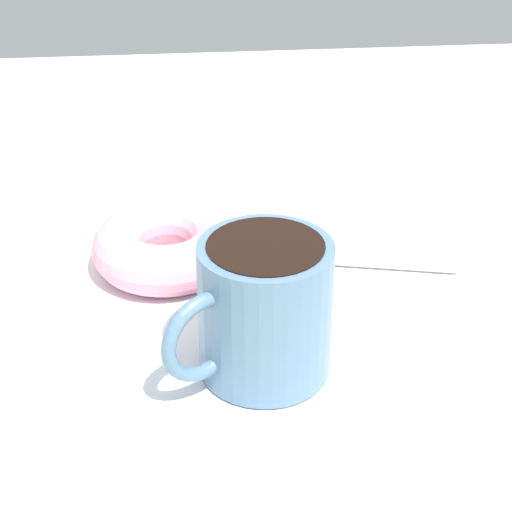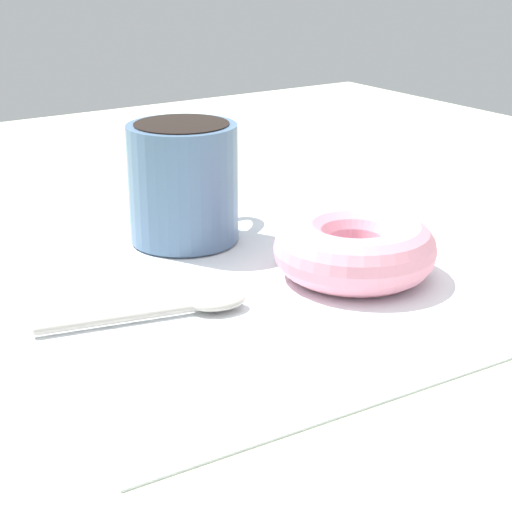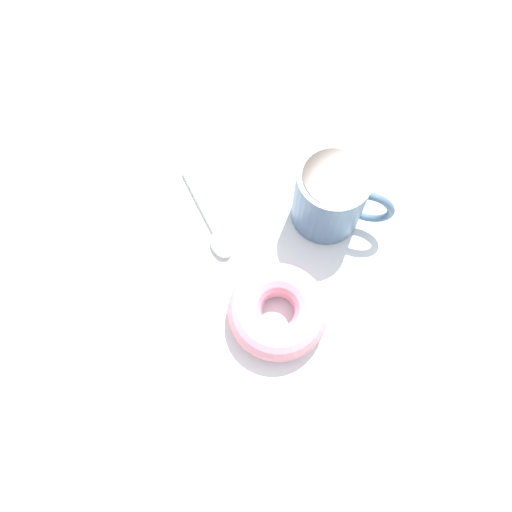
% 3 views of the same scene
% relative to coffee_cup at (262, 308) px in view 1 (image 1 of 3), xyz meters
% --- Properties ---
extents(ground_plane, '(1.20, 1.20, 0.02)m').
position_rel_coffee_cup_xyz_m(ground_plane, '(-0.01, -0.08, -0.06)').
color(ground_plane, beige).
extents(napkin, '(0.34, 0.34, 0.00)m').
position_rel_coffee_cup_xyz_m(napkin, '(-0.01, -0.11, -0.05)').
color(napkin, white).
rests_on(napkin, ground_plane).
extents(coffee_cup, '(0.11, 0.09, 0.09)m').
position_rel_coffee_cup_xyz_m(coffee_cup, '(0.00, 0.00, 0.00)').
color(coffee_cup, slate).
rests_on(coffee_cup, napkin).
extents(donut, '(0.11, 0.11, 0.04)m').
position_rel_coffee_cup_xyz_m(donut, '(0.06, -0.13, -0.03)').
color(donut, pink).
rests_on(donut, napkin).
extents(spoon, '(0.13, 0.04, 0.01)m').
position_rel_coffee_cup_xyz_m(spoon, '(-0.07, -0.12, -0.04)').
color(spoon, '#B7B2A8').
rests_on(spoon, napkin).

